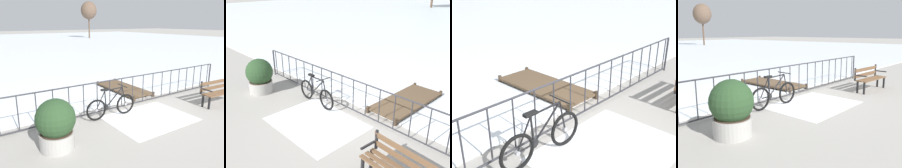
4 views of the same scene
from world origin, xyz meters
TOP-DOWN VIEW (x-y plane):
  - ground_plane at (0.00, 0.00)m, footprint 160.00×160.00m
  - snow_patch at (-0.28, -1.20)m, footprint 2.52×1.96m
  - railing_fence at (-0.00, 0.00)m, footprint 9.06×0.06m
  - bicycle_near_railing at (-1.20, -0.44)m, footprint 1.71×0.52m
  - park_bench at (2.70, -1.58)m, footprint 1.63×0.59m
  - planter_with_shrub at (-3.28, -1.27)m, footprint 0.92×0.92m
  - wooden_dock at (0.82, 1.64)m, footprint 1.10×2.78m
  - tree_west_mid at (16.17, 32.91)m, footprint 2.89×2.89m

SIDE VIEW (x-z plane):
  - ground_plane at x=0.00m, z-range 0.00..0.00m
  - snow_patch at x=-0.28m, z-range 0.00..0.01m
  - wooden_dock at x=0.82m, z-range 0.02..0.22m
  - bicycle_near_railing at x=-1.20m, z-range -0.12..0.86m
  - park_bench at x=2.70m, z-range 0.07..0.96m
  - railing_fence at x=0.00m, z-range 0.02..1.09m
  - planter_with_shrub at x=-3.28m, z-range 0.00..1.21m
  - tree_west_mid at x=16.17m, z-range 1.67..8.26m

